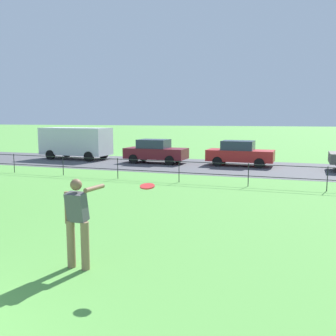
# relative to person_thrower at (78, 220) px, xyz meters

# --- Properties ---
(street_strip) EXTENTS (80.00, 7.29, 0.01)m
(street_strip) POSITION_rel_person_thrower_xyz_m (-1.11, 15.86, -0.94)
(street_strip) COLOR #4C4C51
(street_strip) RESTS_ON ground
(park_fence) EXTENTS (31.03, 0.04, 1.00)m
(park_fence) POSITION_rel_person_thrower_xyz_m (-1.11, 9.87, -0.28)
(park_fence) COLOR black
(park_fence) RESTS_ON ground
(person_thrower) EXTENTS (0.53, 0.78, 1.75)m
(person_thrower) POSITION_rel_person_thrower_xyz_m (0.00, 0.00, 0.00)
(person_thrower) COLOR #846B4C
(person_thrower) RESTS_ON ground
(frisbee) EXTENTS (0.30, 0.30, 0.08)m
(frisbee) POSITION_rel_person_thrower_xyz_m (1.35, 0.21, 0.70)
(frisbee) COLOR red
(panel_van_far_left) EXTENTS (5.07, 2.25, 2.24)m
(panel_van_far_left) POSITION_rel_person_thrower_xyz_m (-11.01, 16.69, 0.32)
(panel_van_far_left) COLOR silver
(panel_van_far_left) RESTS_ON ground
(car_maroon_center) EXTENTS (4.02, 1.86, 1.54)m
(car_maroon_center) POSITION_rel_person_thrower_xyz_m (-4.80, 16.39, -0.17)
(car_maroon_center) COLOR maroon
(car_maroon_center) RESTS_ON ground
(car_red_far_right) EXTENTS (4.03, 1.86, 1.54)m
(car_red_far_right) POSITION_rel_person_thrower_xyz_m (0.61, 16.76, -0.17)
(car_red_far_right) COLOR red
(car_red_far_right) RESTS_ON ground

